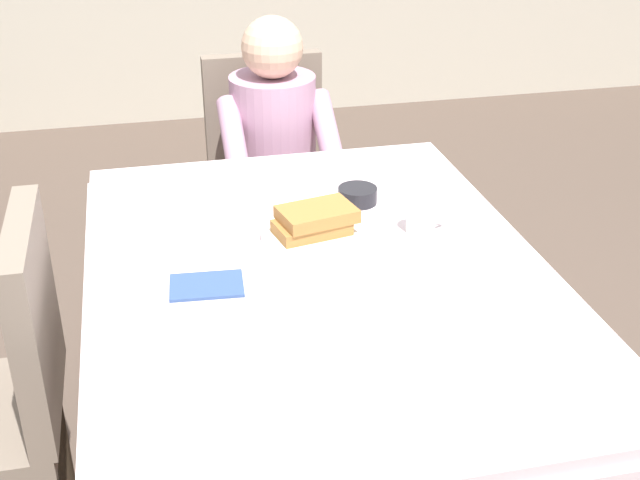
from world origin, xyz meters
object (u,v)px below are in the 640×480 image
object	(u,v)px
breakfast_stack	(315,220)
plate_breakfast	(315,234)
bowl_butter	(358,195)
chair_diner	(269,166)
diner_person	(276,146)
knife_right_of_plate	(387,232)
syrup_pitcher	(221,202)
cup_coffee	(422,217)
chair_left_side	(1,382)
dining_table_main	(320,300)
fork_left_of_plate	(243,247)
spoon_near_edge	(350,291)

from	to	relation	value
breakfast_stack	plate_breakfast	bearing A→B (deg)	76.85
plate_breakfast	bowl_butter	distance (m)	0.24
chair_diner	diner_person	bearing A→B (deg)	90.00
bowl_butter	knife_right_of_plate	size ratio (longest dim) A/B	0.55
syrup_pitcher	cup_coffee	bearing A→B (deg)	-23.84
chair_left_side	cup_coffee	size ratio (longest dim) A/B	8.23
dining_table_main	diner_person	xyz separation A→B (m)	(0.07, 1.01, 0.02)
chair_diner	cup_coffee	distance (m)	1.09
knife_right_of_plate	chair_left_side	bearing A→B (deg)	97.81
dining_table_main	syrup_pitcher	size ratio (longest dim) A/B	19.05
dining_table_main	breakfast_stack	bearing A→B (deg)	81.59
cup_coffee	diner_person	bearing A→B (deg)	104.70
cup_coffee	syrup_pitcher	bearing A→B (deg)	156.16
dining_table_main	chair_diner	size ratio (longest dim) A/B	1.64
chair_left_side	cup_coffee	bearing A→B (deg)	-82.91
plate_breakfast	bowl_butter	bearing A→B (deg)	47.56
bowl_butter	knife_right_of_plate	bearing A→B (deg)	-82.28
cup_coffee	breakfast_stack	bearing A→B (deg)	174.80
syrup_pitcher	fork_left_of_plate	size ratio (longest dim) A/B	0.44
dining_table_main	diner_person	world-z (taller)	diner_person
cup_coffee	fork_left_of_plate	xyz separation A→B (m)	(-0.47, 0.01, -0.04)
chair_diner	fork_left_of_plate	bearing A→B (deg)	76.92
dining_table_main	cup_coffee	size ratio (longest dim) A/B	13.49
bowl_butter	fork_left_of_plate	distance (m)	0.41
spoon_near_edge	cup_coffee	bearing A→B (deg)	49.98
diner_person	knife_right_of_plate	xyz separation A→B (m)	(0.14, -0.87, 0.07)
knife_right_of_plate	syrup_pitcher	bearing A→B (deg)	62.47
dining_table_main	cup_coffee	world-z (taller)	cup_coffee
chair_diner	plate_breakfast	xyz separation A→B (m)	(-0.05, -1.00, 0.22)
diner_person	fork_left_of_plate	size ratio (longest dim) A/B	6.22
breakfast_stack	bowl_butter	bearing A→B (deg)	48.35
fork_left_of_plate	bowl_butter	bearing A→B (deg)	-57.95
chair_left_side	cup_coffee	distance (m)	1.11
cup_coffee	spoon_near_edge	size ratio (longest dim) A/B	0.75
breakfast_stack	diner_person	bearing A→B (deg)	86.69
diner_person	breakfast_stack	world-z (taller)	diner_person
dining_table_main	fork_left_of_plate	distance (m)	0.24
knife_right_of_plate	bowl_butter	bearing A→B (deg)	7.10
knife_right_of_plate	diner_person	bearing A→B (deg)	8.69
diner_person	knife_right_of_plate	distance (m)	0.88
syrup_pitcher	fork_left_of_plate	xyz separation A→B (m)	(0.03, -0.21, -0.04)
breakfast_stack	bowl_butter	size ratio (longest dim) A/B	2.04
chair_left_side	breakfast_stack	distance (m)	0.85
syrup_pitcher	breakfast_stack	bearing A→B (deg)	-41.84
plate_breakfast	knife_right_of_plate	size ratio (longest dim) A/B	1.40
bowl_butter	fork_left_of_plate	bearing A→B (deg)	-150.67
cup_coffee	bowl_butter	size ratio (longest dim) A/B	1.03
breakfast_stack	spoon_near_edge	xyz separation A→B (m)	(0.02, -0.28, -0.05)
dining_table_main	chair_left_side	size ratio (longest dim) A/B	1.64
syrup_pitcher	knife_right_of_plate	bearing A→B (deg)	-26.91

